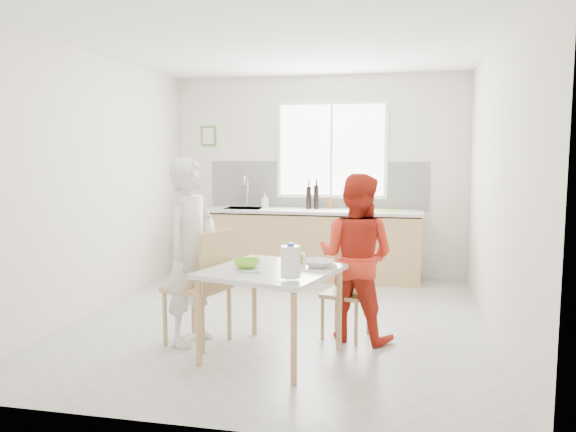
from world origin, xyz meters
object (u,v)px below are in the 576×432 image
at_px(person_red, 356,257).
at_px(dining_table, 271,278).
at_px(person_white, 191,251).
at_px(milk_jug, 291,261).
at_px(chair_far, 349,288).
at_px(wine_bottle_a, 316,197).
at_px(bowl_green, 247,264).
at_px(wine_bottle_b, 309,198).
at_px(bowl_white, 318,263).
at_px(chair_left, 204,282).

bearing_deg(person_red, dining_table, 59.74).
xyz_separation_m(person_white, milk_jug, (1.01, -0.58, 0.06)).
distance_m(chair_far, wine_bottle_a, 2.50).
distance_m(chair_far, bowl_green, 1.07).
xyz_separation_m(wine_bottle_a, wine_bottle_b, (-0.10, 0.02, -0.01)).
distance_m(person_red, wine_bottle_b, 2.58).
height_order(chair_far, person_white, person_white).
distance_m(dining_table, person_red, 0.88).
relative_size(wine_bottle_a, wine_bottle_b, 1.07).
relative_size(bowl_green, bowl_white, 0.92).
height_order(person_white, bowl_white, person_white).
bearing_deg(chair_far, bowl_green, -122.56).
distance_m(chair_left, person_white, 0.29).
bearing_deg(chair_far, chair_left, -141.60).
height_order(dining_table, milk_jug, milk_jug).
relative_size(bowl_white, milk_jug, 0.89).
distance_m(chair_left, milk_jug, 1.08).
relative_size(bowl_green, milk_jug, 0.82).
xyz_separation_m(person_red, milk_jug, (-0.39, -0.96, 0.13)).
bearing_deg(dining_table, person_white, 164.16).
height_order(person_red, bowl_white, person_red).
bearing_deg(wine_bottle_b, person_white, -101.19).
relative_size(dining_table, milk_jug, 4.57).
distance_m(person_white, wine_bottle_b, 2.87).
height_order(dining_table, chair_far, chair_far).
bearing_deg(bowl_white, dining_table, -156.03).
height_order(bowl_white, wine_bottle_b, wine_bottle_b).
xyz_separation_m(person_white, person_red, (1.40, 0.38, -0.07)).
distance_m(dining_table, wine_bottle_b, 3.06).
bearing_deg(dining_table, chair_left, 164.16).
height_order(chair_left, milk_jug, milk_jug).
bearing_deg(dining_table, wine_bottle_a, 92.21).
relative_size(person_white, wine_bottle_b, 5.43).
height_order(person_red, bowl_green, person_red).
bearing_deg(person_white, chair_left, -90.00).
xyz_separation_m(person_red, wine_bottle_b, (-0.85, 2.42, 0.32)).
height_order(person_red, wine_bottle_b, person_red).
relative_size(dining_table, person_white, 0.73).
distance_m(bowl_green, wine_bottle_b, 3.03).
bearing_deg(person_white, wine_bottle_b, 4.64).
bearing_deg(dining_table, bowl_green, 178.20).
distance_m(chair_left, chair_far, 1.31).
height_order(person_red, wine_bottle_a, person_red).
height_order(wine_bottle_a, wine_bottle_b, wine_bottle_a).
bearing_deg(person_red, chair_far, -33.46).
bearing_deg(chair_far, person_red, -33.46).
bearing_deg(bowl_green, bowl_white, 15.13).
bearing_deg(wine_bottle_a, chair_far, -73.78).
distance_m(dining_table, chair_left, 0.68).
relative_size(chair_far, wine_bottle_b, 2.70).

